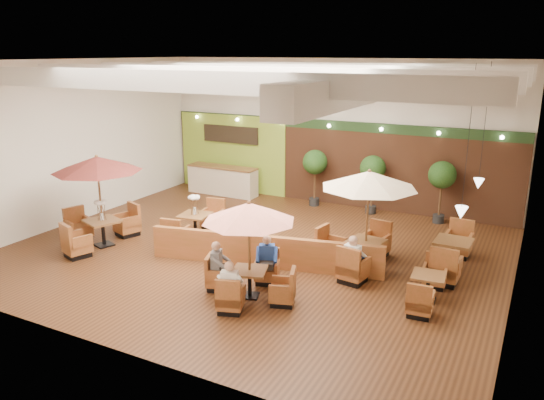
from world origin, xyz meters
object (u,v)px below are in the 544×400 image
Objects in this scene: table_0 at (97,182)px; table_2 at (366,198)px; topiary_2 at (442,177)px; diner_3 at (353,256)px; service_counter at (223,180)px; diner_1 at (267,255)px; table_1 at (249,231)px; diner_0 at (230,281)px; diner_2 at (218,261)px; booth_divider at (264,251)px; table_5 at (452,255)px; table_3 at (195,223)px; table_4 at (428,288)px; topiary_0 at (315,164)px; topiary_1 at (373,171)px; diner_4 at (353,254)px.

table_0 is 1.05× the size of table_2.
topiary_2 is at bearing 58.06° from table_0.
table_0 reaches higher than diner_3.
diner_1 is (5.75, -6.90, 0.18)m from service_counter.
service_counter is 9.74m from table_1.
diner_2 reaches higher than diner_0.
table_2 is 1.29× the size of topiary_2.
table_0 is at bearing -25.51° from diner_1.
service_counter is 7.95m from booth_divider.
diner_1 is at bearing 70.02° from diner_0.
table_5 is at bearing 108.73° from diner_2.
table_3 is 5.18m from diner_0.
table_2 is at bearing 116.75° from diner_2.
table_4 is at bearing 5.72° from table_1.
service_counter is 0.46× the size of booth_divider.
service_counter is at bearing 107.66° from table_1.
table_0 is 1.04× the size of table_5.
topiary_2 reaches higher than booth_divider.
topiary_0 is at bearing 128.81° from diner_3.
diner_3 reaches higher than table_4.
topiary_0 is 9.08m from diner_0.
topiary_1 reaches higher than table_3.
table_0 is 1.35× the size of topiary_0.
table_4 is at bearing -92.96° from table_5.
service_counter is at bearing -178.18° from topiary_1.
table_3 is 1.27× the size of topiary_0.
topiary_0 is at bearing -180.00° from topiary_1.
booth_divider is 1.09m from diner_1.
diner_0 is at bearing -93.44° from topiary_1.
table_4 is (9.64, 0.78, -1.68)m from table_0.
table_3 reaches higher than table_4.
diner_3 is at bearing -18.01° from table_3.
diner_4 reaches higher than diner_1.
table_2 is (7.62, -4.84, 1.41)m from service_counter.
diner_2 is at bearing -115.66° from topiary_2.
table_5 reaches higher than table_4.
topiary_1 is 8.16m from diner_2.
diner_0 is 0.99× the size of diner_1.
topiary_2 is (2.42, -0.00, 0.02)m from topiary_1.
service_counter is 5.40m from table_3.
table_5 is at bearing 52.48° from diner_4.
diner_1 is (1.72, -7.10, -0.86)m from topiary_0.
table_1 reaches higher than diner_3.
table_4 is (3.86, 1.76, -1.34)m from table_1.
diner_0 reaches higher than table_5.
diner_2 is (2.73, -2.83, 0.26)m from table_3.
diner_4 is at bearing 104.11° from diner_2.
table_1 is 1.16× the size of topiary_1.
diner_1 reaches higher than booth_divider.
topiary_1 is (-3.52, 3.99, 1.20)m from table_5.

